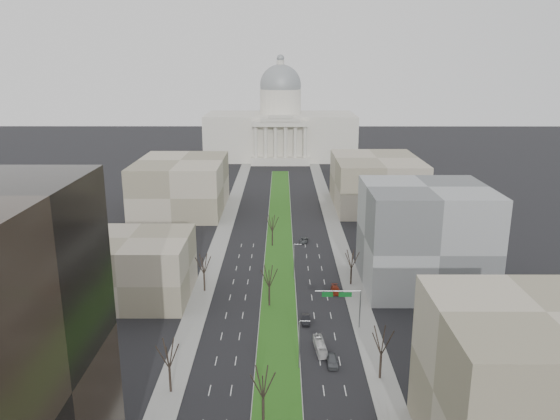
{
  "coord_description": "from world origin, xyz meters",
  "views": [
    {
      "loc": [
        0.65,
        -28.98,
        51.55
      ],
      "look_at": [
        0.21,
        115.53,
        12.02
      ],
      "focal_mm": 35.0,
      "sensor_mm": 36.0,
      "label": 1
    }
  ],
  "objects_px": {
    "car_red": "(336,290)",
    "box_van": "(320,346)",
    "car_grey_near": "(332,361)",
    "car_black": "(306,319)",
    "car_grey_far": "(304,240)"
  },
  "relations": [
    {
      "from": "car_black",
      "to": "car_grey_far",
      "type": "xyz_separation_m",
      "value": [
        1.67,
        51.22,
        -0.11
      ]
    },
    {
      "from": "car_red",
      "to": "car_grey_near",
      "type": "bearing_deg",
      "value": -99.22
    },
    {
      "from": "car_black",
      "to": "box_van",
      "type": "xyz_separation_m",
      "value": [
        2.11,
        -11.24,
        0.24
      ]
    },
    {
      "from": "car_grey_near",
      "to": "car_grey_far",
      "type": "xyz_separation_m",
      "value": [
        -2.28,
        67.21,
        -0.16
      ]
    },
    {
      "from": "car_grey_near",
      "to": "car_red",
      "type": "bearing_deg",
      "value": 84.05
    },
    {
      "from": "car_grey_far",
      "to": "box_van",
      "type": "bearing_deg",
      "value": -80.23
    },
    {
      "from": "car_red",
      "to": "box_van",
      "type": "distance_m",
      "value": 26.86
    },
    {
      "from": "car_red",
      "to": "car_grey_far",
      "type": "bearing_deg",
      "value": 96.46
    },
    {
      "from": "car_grey_far",
      "to": "box_van",
      "type": "height_order",
      "value": "box_van"
    },
    {
      "from": "car_red",
      "to": "car_grey_far",
      "type": "distance_m",
      "value": 36.62
    },
    {
      "from": "car_grey_near",
      "to": "car_black",
      "type": "distance_m",
      "value": 16.47
    },
    {
      "from": "car_black",
      "to": "box_van",
      "type": "height_order",
      "value": "box_van"
    },
    {
      "from": "car_black",
      "to": "car_grey_far",
      "type": "relative_size",
      "value": 1.0
    },
    {
      "from": "car_grey_near",
      "to": "car_black",
      "type": "bearing_deg",
      "value": 104.46
    },
    {
      "from": "car_red",
      "to": "box_van",
      "type": "relative_size",
      "value": 0.65
    }
  ]
}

